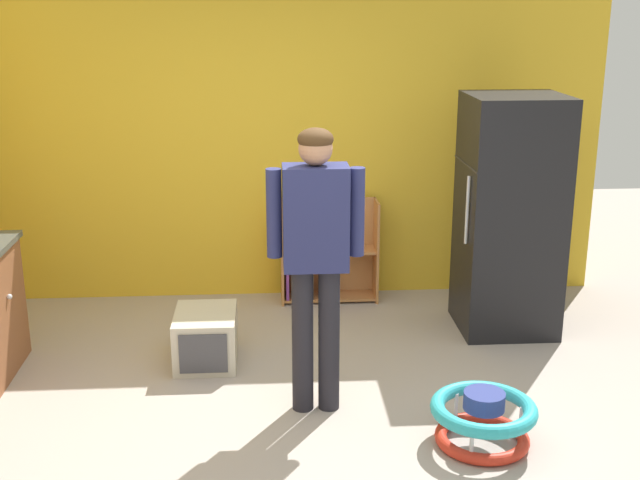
% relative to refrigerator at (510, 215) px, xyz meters
% --- Properties ---
extents(ground_plane, '(12.00, 12.00, 0.00)m').
position_rel_refrigerator_xyz_m(ground_plane, '(-1.62, -1.44, -0.89)').
color(ground_plane, '#A99C91').
rests_on(ground_plane, ground).
extents(back_wall, '(5.20, 0.06, 2.70)m').
position_rel_refrigerator_xyz_m(back_wall, '(-1.62, 0.89, 0.46)').
color(back_wall, yellow).
rests_on(back_wall, ground).
extents(refrigerator, '(0.73, 0.68, 1.78)m').
position_rel_refrigerator_xyz_m(refrigerator, '(0.00, 0.00, 0.00)').
color(refrigerator, black).
rests_on(refrigerator, ground).
extents(bookshelf, '(0.80, 0.28, 0.85)m').
position_rel_refrigerator_xyz_m(bookshelf, '(-1.35, 0.71, -0.53)').
color(bookshelf, '#BA7942').
rests_on(bookshelf, ground).
extents(standing_person, '(0.57, 0.22, 1.74)m').
position_rel_refrigerator_xyz_m(standing_person, '(-1.52, -1.21, 0.16)').
color(standing_person, black).
rests_on(standing_person, ground).
extents(baby_walker, '(0.60, 0.60, 0.32)m').
position_rel_refrigerator_xyz_m(baby_walker, '(-0.60, -1.70, -0.73)').
color(baby_walker, red).
rests_on(baby_walker, ground).
extents(pet_carrier, '(0.42, 0.55, 0.36)m').
position_rel_refrigerator_xyz_m(pet_carrier, '(-2.24, -0.49, -0.71)').
color(pet_carrier, beige).
rests_on(pet_carrier, ground).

